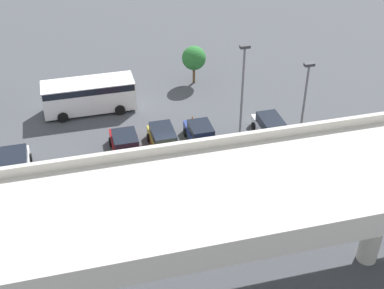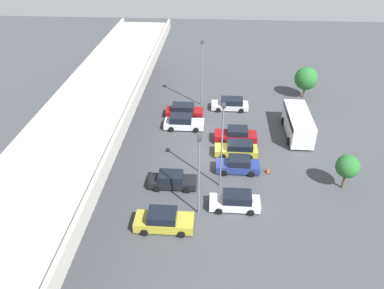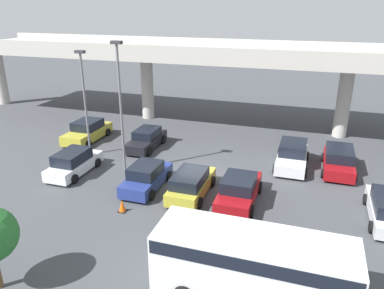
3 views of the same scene
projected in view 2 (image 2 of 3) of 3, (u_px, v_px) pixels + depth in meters
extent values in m
plane|color=#424449|center=(217.00, 155.00, 40.26)|extent=(115.34, 115.34, 0.00)
cube|color=#BCB7AD|center=(101.00, 97.00, 37.43)|extent=(53.82, 7.75, 0.90)
cube|color=#BCB7AD|center=(137.00, 91.00, 36.83)|extent=(53.82, 0.30, 0.55)
cube|color=#BCB7AD|center=(63.00, 89.00, 37.25)|extent=(53.82, 0.30, 0.55)
cylinder|color=#BCB7AD|center=(77.00, 179.00, 31.75)|extent=(1.16, 1.16, 6.07)
cylinder|color=#BCB7AD|center=(124.00, 91.00, 46.85)|extent=(1.16, 1.16, 6.07)
cylinder|color=#BCB7AD|center=(148.00, 46.00, 61.95)|extent=(1.16, 1.16, 6.07)
cube|color=gold|center=(164.00, 222.00, 30.86)|extent=(1.99, 4.86, 0.80)
cube|color=black|center=(162.00, 215.00, 30.47)|extent=(1.83, 2.34, 0.70)
cylinder|color=black|center=(183.00, 217.00, 31.77)|extent=(0.22, 0.62, 0.62)
cylinder|color=black|center=(181.00, 234.00, 30.06)|extent=(0.22, 0.62, 0.62)
cylinder|color=black|center=(148.00, 215.00, 31.94)|extent=(0.22, 0.62, 0.62)
cylinder|color=black|center=(144.00, 233.00, 30.23)|extent=(0.22, 0.62, 0.62)
cube|color=silver|center=(235.00, 203.00, 32.91)|extent=(1.75, 4.43, 0.71)
cube|color=black|center=(237.00, 197.00, 32.51)|extent=(1.61, 2.49, 0.73)
cylinder|color=black|center=(219.00, 211.00, 32.35)|extent=(0.22, 0.61, 0.61)
cylinder|color=black|center=(219.00, 198.00, 33.86)|extent=(0.22, 0.61, 0.61)
cylinder|color=black|center=(251.00, 213.00, 32.19)|extent=(0.22, 0.61, 0.61)
cylinder|color=black|center=(250.00, 199.00, 33.71)|extent=(0.22, 0.61, 0.61)
cube|color=black|center=(173.00, 182.00, 35.45)|extent=(1.73, 4.51, 0.70)
cube|color=black|center=(171.00, 176.00, 35.10)|extent=(1.59, 2.27, 0.63)
cylinder|color=black|center=(188.00, 178.00, 36.23)|extent=(0.22, 0.66, 0.66)
cylinder|color=black|center=(187.00, 190.00, 34.74)|extent=(0.22, 0.66, 0.66)
cylinder|color=black|center=(160.00, 177.00, 36.38)|extent=(0.22, 0.66, 0.66)
cylinder|color=black|center=(157.00, 189.00, 34.89)|extent=(0.22, 0.66, 0.66)
cube|color=navy|center=(238.00, 166.00, 37.53)|extent=(1.77, 4.36, 0.74)
cube|color=black|center=(239.00, 161.00, 37.14)|extent=(1.63, 2.15, 0.68)
cylinder|color=black|center=(224.00, 173.00, 36.96)|extent=(0.22, 0.64, 0.64)
cylinder|color=black|center=(224.00, 163.00, 38.49)|extent=(0.22, 0.64, 0.64)
cylinder|color=black|center=(252.00, 174.00, 36.81)|extent=(0.22, 0.64, 0.64)
cylinder|color=black|center=(250.00, 164.00, 38.34)|extent=(0.22, 0.64, 0.64)
cube|color=gold|center=(236.00, 151.00, 39.99)|extent=(1.81, 4.53, 0.72)
cube|color=black|center=(240.00, 145.00, 39.59)|extent=(1.67, 2.68, 0.67)
cylinder|color=black|center=(223.00, 157.00, 39.40)|extent=(0.22, 0.65, 0.65)
cylinder|color=black|center=(223.00, 147.00, 40.96)|extent=(0.22, 0.65, 0.65)
cylinder|color=black|center=(250.00, 158.00, 39.24)|extent=(0.22, 0.65, 0.65)
cylinder|color=black|center=(249.00, 148.00, 40.80)|extent=(0.22, 0.65, 0.65)
cube|color=maroon|center=(235.00, 136.00, 42.38)|extent=(1.91, 4.74, 0.78)
cube|color=black|center=(238.00, 131.00, 41.99)|extent=(1.76, 2.25, 0.67)
cylinder|color=black|center=(222.00, 142.00, 41.77)|extent=(0.22, 0.71, 0.71)
cylinder|color=black|center=(222.00, 133.00, 43.41)|extent=(0.22, 0.71, 0.71)
cylinder|color=black|center=(249.00, 143.00, 41.60)|extent=(0.22, 0.71, 0.71)
cylinder|color=black|center=(248.00, 134.00, 43.25)|extent=(0.22, 0.71, 0.71)
cube|color=silver|center=(184.00, 124.00, 44.86)|extent=(1.95, 4.74, 0.73)
cube|color=black|center=(181.00, 118.00, 44.48)|extent=(1.79, 2.57, 0.76)
cylinder|color=black|center=(197.00, 122.00, 45.73)|extent=(0.22, 0.66, 0.66)
cylinder|color=black|center=(196.00, 130.00, 44.06)|extent=(0.22, 0.66, 0.66)
cylinder|color=black|center=(173.00, 121.00, 45.90)|extent=(0.22, 0.66, 0.66)
cylinder|color=black|center=(171.00, 129.00, 44.22)|extent=(0.22, 0.66, 0.66)
cube|color=maroon|center=(184.00, 112.00, 47.47)|extent=(1.91, 4.61, 0.74)
cube|color=black|center=(183.00, 107.00, 47.09)|extent=(1.75, 2.73, 0.69)
cylinder|color=black|center=(196.00, 111.00, 48.33)|extent=(0.22, 0.61, 0.61)
cylinder|color=black|center=(195.00, 118.00, 46.69)|extent=(0.22, 0.61, 0.61)
cylinder|color=black|center=(174.00, 110.00, 48.49)|extent=(0.22, 0.61, 0.61)
cylinder|color=black|center=(172.00, 117.00, 46.85)|extent=(0.22, 0.61, 0.61)
cube|color=silver|center=(230.00, 106.00, 49.15)|extent=(1.96, 4.79, 0.66)
cube|color=black|center=(232.00, 101.00, 48.77)|extent=(1.81, 2.80, 0.68)
cylinder|color=black|center=(218.00, 110.00, 48.49)|extent=(0.22, 0.62, 0.62)
cylinder|color=black|center=(218.00, 103.00, 50.18)|extent=(0.22, 0.62, 0.62)
cylinder|color=black|center=(241.00, 111.00, 48.32)|extent=(0.22, 0.62, 0.62)
cylinder|color=black|center=(241.00, 104.00, 50.01)|extent=(0.22, 0.62, 0.62)
cube|color=white|center=(298.00, 123.00, 43.15)|extent=(7.54, 2.48, 2.46)
cube|color=black|center=(299.00, 117.00, 42.68)|extent=(7.39, 2.53, 0.54)
cylinder|color=black|center=(312.00, 142.00, 41.66)|extent=(0.87, 0.29, 0.87)
cylinder|color=black|center=(289.00, 141.00, 41.81)|extent=(0.87, 0.29, 0.87)
cylinder|color=black|center=(304.00, 122.00, 45.60)|extent=(0.87, 0.29, 0.87)
cylinder|color=black|center=(283.00, 121.00, 45.74)|extent=(0.87, 0.29, 0.87)
cylinder|color=slate|center=(199.00, 178.00, 30.65)|extent=(0.16, 0.16, 7.54)
cube|color=#333338|center=(199.00, 138.00, 28.57)|extent=(0.70, 0.35, 0.20)
cylinder|color=slate|center=(222.00, 148.00, 33.59)|extent=(0.16, 0.16, 8.45)
cube|color=#333338|center=(224.00, 105.00, 31.27)|extent=(0.70, 0.35, 0.20)
cylinder|color=slate|center=(202.00, 75.00, 48.25)|extent=(0.16, 0.16, 8.47)
cube|color=#333338|center=(202.00, 42.00, 45.92)|extent=(0.70, 0.35, 0.20)
cylinder|color=brown|center=(344.00, 181.00, 35.17)|extent=(0.24, 0.24, 1.55)
sphere|color=#286B2D|center=(348.00, 166.00, 34.25)|extent=(2.18, 2.18, 2.18)
cylinder|color=brown|center=(304.00, 92.00, 52.08)|extent=(0.24, 0.24, 1.48)
sphere|color=#286B2D|center=(306.00, 78.00, 50.97)|extent=(3.13, 3.13, 3.13)
cube|color=black|center=(268.00, 172.00, 37.56)|extent=(0.44, 0.44, 0.04)
cone|color=#EA590F|center=(268.00, 170.00, 37.38)|extent=(0.40, 0.40, 0.70)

